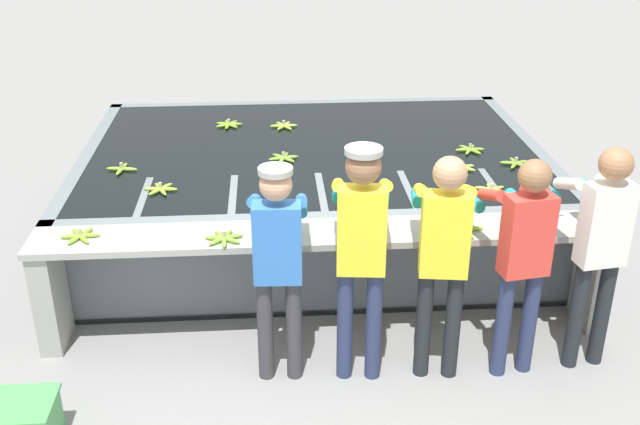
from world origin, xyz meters
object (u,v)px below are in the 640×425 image
at_px(banana_bunch_floating_1, 470,150).
at_px(worker_4, 600,238).
at_px(worker_0, 278,254).
at_px(banana_bunch_floating_6, 122,169).
at_px(banana_bunch_floating_4, 491,190).
at_px(banana_bunch_ledge_2, 224,238).
at_px(knife_0, 540,220).
at_px(crate, 12,424).
at_px(banana_bunch_ledge_0, 80,236).
at_px(worker_2, 443,248).
at_px(worker_3, 523,249).
at_px(banana_bunch_floating_8, 460,167).
at_px(banana_bunch_floating_5, 516,163).
at_px(banana_bunch_floating_7, 284,158).
at_px(banana_bunch_ledge_1, 466,229).
at_px(banana_bunch_floating_0, 284,126).
at_px(banana_bunch_floating_2, 229,124).
at_px(banana_bunch_floating_3, 161,189).
at_px(worker_1, 361,242).

bearing_deg(banana_bunch_floating_1, worker_4, -80.47).
xyz_separation_m(worker_0, banana_bunch_floating_6, (-1.33, 1.82, -0.07)).
relative_size(banana_bunch_floating_4, banana_bunch_floating_6, 1.00).
relative_size(banana_bunch_ledge_2, knife_0, 0.85).
height_order(banana_bunch_ledge_2, crate, banana_bunch_ledge_2).
height_order(banana_bunch_ledge_0, banana_bunch_ledge_2, same).
relative_size(banana_bunch_floating_6, banana_bunch_ledge_2, 1.01).
height_order(worker_2, worker_3, worker_2).
bearing_deg(banana_bunch_floating_8, banana_bunch_floating_5, 6.76).
bearing_deg(banana_bunch_ledge_2, banana_bunch_floating_6, 123.88).
distance_m(banana_bunch_floating_7, banana_bunch_ledge_1, 2.04).
relative_size(worker_4, banana_bunch_floating_0, 5.94).
relative_size(banana_bunch_floating_1, banana_bunch_floating_6, 0.99).
distance_m(banana_bunch_ledge_2, crate, 1.81).
height_order(worker_3, banana_bunch_floating_2, worker_3).
height_order(banana_bunch_floating_8, banana_bunch_ledge_0, banana_bunch_ledge_0).
bearing_deg(banana_bunch_floating_6, worker_0, -53.78).
height_order(banana_bunch_floating_3, banana_bunch_floating_6, same).
relative_size(worker_3, banana_bunch_floating_5, 5.85).
bearing_deg(banana_bunch_floating_1, worker_1, -121.26).
height_order(banana_bunch_floating_0, banana_bunch_floating_6, same).
distance_m(banana_bunch_ledge_0, banana_bunch_ledge_2, 1.04).
distance_m(worker_2, worker_3, 0.54).
height_order(banana_bunch_floating_5, banana_bunch_floating_6, same).
xyz_separation_m(worker_0, worker_1, (0.55, -0.04, 0.09)).
bearing_deg(banana_bunch_floating_4, worker_4, -69.60).
bearing_deg(banana_bunch_ledge_0, banana_bunch_floating_1, 25.89).
distance_m(worker_3, banana_bunch_floating_4, 1.20).
distance_m(banana_bunch_floating_3, banana_bunch_floating_4, 2.72).
height_order(banana_bunch_floating_0, banana_bunch_floating_8, same).
height_order(worker_0, worker_1, worker_1).
bearing_deg(banana_bunch_ledge_0, banana_bunch_ledge_2, -6.16).
relative_size(worker_2, banana_bunch_floating_5, 5.98).
relative_size(worker_1, banana_bunch_ledge_2, 6.15).
bearing_deg(worker_3, banana_bunch_floating_0, 117.09).
height_order(worker_4, banana_bunch_floating_2, worker_4).
relative_size(worker_0, banana_bunch_floating_7, 5.67).
xyz_separation_m(banana_bunch_floating_0, banana_bunch_floating_4, (1.65, -1.79, 0.00)).
bearing_deg(worker_3, banana_bunch_floating_6, 147.72).
distance_m(worker_2, banana_bunch_floating_6, 3.08).
distance_m(banana_bunch_floating_0, knife_0, 3.01).
height_order(banana_bunch_floating_0, banana_bunch_ledge_1, banana_bunch_ledge_1).
distance_m(banana_bunch_floating_8, crate, 4.09).
bearing_deg(banana_bunch_floating_5, worker_0, -141.71).
xyz_separation_m(worker_2, crate, (-2.78, -0.57, -0.83)).
bearing_deg(banana_bunch_ledge_0, worker_0, -19.83).
bearing_deg(banana_bunch_floating_7, banana_bunch_floating_8, -12.60).
relative_size(worker_4, banana_bunch_ledge_2, 5.95).
bearing_deg(banana_bunch_floating_6, worker_1, -44.61).
bearing_deg(banana_bunch_floating_7, worker_0, -92.61).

